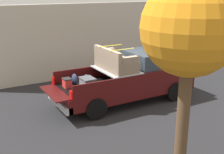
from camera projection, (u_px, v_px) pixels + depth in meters
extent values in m
plane|color=#262628|center=(125.00, 101.00, 11.68)|extent=(40.00, 40.00, 0.00)
cube|color=#470F0F|center=(125.00, 87.00, 11.50)|extent=(5.50, 1.92, 0.49)
cube|color=black|center=(98.00, 85.00, 10.86)|extent=(2.80, 1.80, 0.04)
cube|color=#470F0F|center=(87.00, 73.00, 11.56)|extent=(2.80, 0.06, 0.50)
cube|color=#470F0F|center=(110.00, 86.00, 10.02)|extent=(2.80, 0.06, 0.50)
cube|color=#470F0F|center=(129.00, 74.00, 11.44)|extent=(0.06, 1.80, 0.50)
cube|color=#470F0F|center=(55.00, 93.00, 10.07)|extent=(0.55, 1.80, 0.04)
cube|color=#B2B2B7|center=(116.00, 70.00, 11.08)|extent=(1.25, 1.92, 0.04)
cube|color=#470F0F|center=(153.00, 70.00, 12.00)|extent=(2.30, 1.92, 0.50)
cube|color=#2D3842|center=(152.00, 57.00, 11.79)|extent=(1.94, 1.76, 0.59)
cube|color=#470F0F|center=(178.00, 67.00, 12.66)|extent=(0.40, 1.82, 0.38)
cube|color=#B2B2B7|center=(60.00, 103.00, 10.25)|extent=(0.24, 1.92, 0.24)
cube|color=red|center=(53.00, 81.00, 10.87)|extent=(0.06, 0.20, 0.28)
cube|color=red|center=(71.00, 95.00, 9.41)|extent=(0.06, 0.20, 0.28)
cylinder|color=black|center=(148.00, 80.00, 13.13)|extent=(0.77, 0.30, 0.77)
cylinder|color=black|center=(174.00, 91.00, 11.67)|extent=(0.77, 0.30, 0.77)
cylinder|color=black|center=(76.00, 93.00, 11.47)|extent=(0.77, 0.30, 0.77)
cylinder|color=black|center=(96.00, 108.00, 10.01)|extent=(0.77, 0.30, 0.77)
cube|color=slate|center=(88.00, 85.00, 10.21)|extent=(0.40, 0.55, 0.41)
cube|color=#505359|center=(87.00, 78.00, 10.15)|extent=(0.44, 0.59, 0.05)
ellipsoid|color=#283351|center=(87.00, 80.00, 10.66)|extent=(0.20, 0.36, 0.44)
ellipsoid|color=#283351|center=(84.00, 82.00, 10.63)|extent=(0.09, 0.25, 0.19)
ellipsoid|color=#283351|center=(75.00, 80.00, 10.74)|extent=(0.20, 0.36, 0.44)
ellipsoid|color=#283351|center=(72.00, 82.00, 10.71)|extent=(0.09, 0.26, 0.19)
cube|color=red|center=(67.00, 83.00, 10.54)|extent=(0.26, 0.34, 0.30)
cube|color=#262628|center=(67.00, 79.00, 10.49)|extent=(0.28, 0.36, 0.04)
cube|color=#84705B|center=(116.00, 64.00, 11.01)|extent=(0.91, 1.87, 0.42)
cube|color=#84705B|center=(107.00, 54.00, 10.71)|extent=(0.16, 1.87, 0.40)
cube|color=#84705B|center=(107.00, 51.00, 11.63)|extent=(0.67, 0.20, 0.22)
cube|color=#84705B|center=(129.00, 60.00, 10.25)|extent=(0.67, 0.20, 0.22)
cube|color=yellow|center=(111.00, 46.00, 11.18)|extent=(1.01, 0.03, 0.02)
cube|color=yellow|center=(122.00, 50.00, 10.48)|extent=(1.01, 0.03, 0.02)
cube|color=beige|center=(97.00, 39.00, 15.03)|extent=(11.40, 0.36, 3.63)
cylinder|color=brown|center=(183.00, 119.00, 6.73)|extent=(0.29, 0.29, 2.92)
sphere|color=orange|center=(190.00, 27.00, 6.11)|extent=(2.13, 2.13, 2.13)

